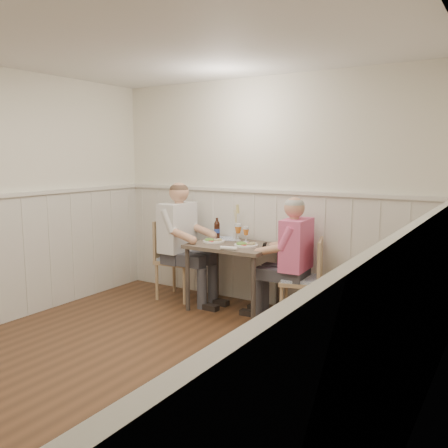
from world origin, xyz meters
name	(u,v)px	position (x,y,z in m)	size (l,w,h in m)	color
ground_plane	(134,377)	(0.00, 0.00, 0.00)	(4.50, 4.50, 0.00)	#472D1B
room_shell	(128,184)	(0.00, 0.00, 1.52)	(4.04, 4.54, 2.60)	white
wainscot	(185,273)	(0.00, 0.69, 0.69)	(4.00, 4.49, 1.34)	white
dining_table	(234,253)	(-0.19, 1.84, 0.65)	(0.93, 0.70, 0.75)	brown
chair_right	(307,277)	(0.66, 1.91, 0.48)	(0.52, 0.52, 0.88)	tan
chair_left	(175,256)	(-1.03, 1.86, 0.52)	(0.49, 0.49, 0.95)	tan
man_in_pink	(292,269)	(0.51, 1.86, 0.56)	(0.62, 0.43, 1.33)	#3F3F47
diner_cream	(181,251)	(-0.89, 1.80, 0.60)	(0.67, 0.47, 1.44)	#3F3F47
plate_man	(245,244)	(-0.02, 1.81, 0.77)	(0.26, 0.26, 0.07)	white
plate_diner	(212,240)	(-0.45, 1.82, 0.77)	(0.25, 0.25, 0.06)	white
beer_glass_a	(246,232)	(-0.14, 2.04, 0.87)	(0.07, 0.07, 0.18)	silver
beer_glass_b	(238,229)	(-0.25, 2.05, 0.88)	(0.08, 0.08, 0.20)	silver
beer_bottle	(217,229)	(-0.53, 2.03, 0.86)	(0.07, 0.07, 0.25)	black
rolled_napkin	(229,248)	(-0.06, 1.53, 0.77)	(0.18, 0.08, 0.04)	white
grass_vase	(235,223)	(-0.32, 2.11, 0.95)	(0.05, 0.05, 0.44)	silver
gingham_mat	(223,238)	(-0.47, 2.07, 0.75)	(0.41, 0.36, 0.01)	#6279A8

